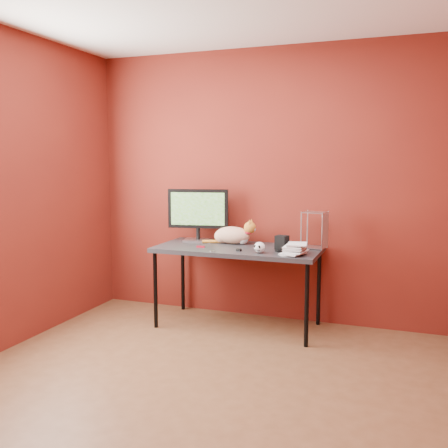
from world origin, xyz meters
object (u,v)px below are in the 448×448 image
(skull_mug, at_px, (259,247))
(speaker, at_px, (282,244))
(cat, at_px, (233,235))
(monitor, at_px, (198,212))
(desk, at_px, (238,252))
(book_stack, at_px, (287,190))

(skull_mug, xyz_separation_m, speaker, (0.16, 0.15, 0.02))
(cat, xyz_separation_m, skull_mug, (0.37, -0.38, -0.03))
(monitor, xyz_separation_m, speaker, (0.90, -0.24, -0.22))
(desk, distance_m, skull_mug, 0.36)
(cat, height_order, speaker, cat)
(cat, bearing_deg, skull_mug, -42.11)
(monitor, height_order, skull_mug, monitor)
(book_stack, bearing_deg, cat, 151.14)
(monitor, relative_size, book_stack, 0.54)
(speaker, distance_m, book_stack, 0.49)
(monitor, distance_m, skull_mug, 0.87)
(monitor, relative_size, cat, 1.13)
(monitor, bearing_deg, cat, -12.65)
(desk, distance_m, cat, 0.24)
(monitor, height_order, book_stack, book_stack)
(desk, height_order, cat, cat)
(desk, xyz_separation_m, cat, (-0.11, 0.16, 0.13))
(monitor, bearing_deg, speaker, -26.23)
(monitor, distance_m, cat, 0.42)
(book_stack, bearing_deg, skull_mug, -167.39)
(desk, height_order, book_stack, book_stack)
(skull_mug, bearing_deg, desk, 154.83)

